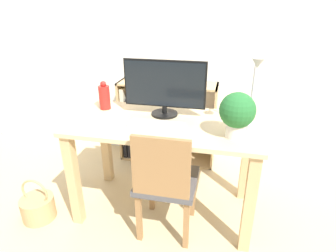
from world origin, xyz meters
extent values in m
plane|color=#CCB284|center=(0.00, 0.00, 0.00)|extent=(10.00, 10.00, 0.00)
cube|color=silver|center=(0.00, 0.94, 1.30)|extent=(8.00, 0.05, 2.60)
cube|color=#D8BC8C|center=(0.00, 0.00, 0.74)|extent=(1.32, 0.67, 0.03)
cube|color=tan|center=(-0.61, -0.28, 0.36)|extent=(0.07, 0.07, 0.73)
cube|color=tan|center=(0.61, -0.28, 0.36)|extent=(0.07, 0.07, 0.73)
cube|color=tan|center=(-0.61, 0.28, 0.36)|extent=(0.07, 0.07, 0.73)
cube|color=tan|center=(0.61, 0.28, 0.36)|extent=(0.07, 0.07, 0.73)
cylinder|color=black|center=(-0.03, 0.13, 0.77)|extent=(0.20, 0.20, 0.02)
cylinder|color=black|center=(-0.03, 0.13, 0.80)|extent=(0.04, 0.04, 0.06)
cube|color=black|center=(-0.03, 0.14, 0.99)|extent=(0.60, 0.02, 0.34)
cube|color=black|center=(-0.03, 0.13, 0.99)|extent=(0.57, 0.03, 0.32)
cube|color=#B2B2B7|center=(-0.04, -0.08, 0.77)|extent=(0.38, 0.13, 0.02)
cylinder|color=#B2231E|center=(-0.52, 0.16, 0.85)|extent=(0.08, 0.08, 0.18)
sphere|color=#B2231E|center=(-0.52, 0.16, 0.96)|extent=(0.05, 0.05, 0.05)
cylinder|color=#B7B7BC|center=(0.57, 0.05, 0.77)|extent=(0.10, 0.10, 0.02)
cylinder|color=#B7B7BC|center=(0.57, 0.05, 1.00)|extent=(0.02, 0.02, 0.44)
cylinder|color=#B7B7BC|center=(0.57, 0.00, 1.22)|extent=(0.01, 0.10, 0.01)
cone|color=#B7B7BC|center=(0.57, -0.05, 1.20)|extent=(0.08, 0.08, 0.06)
cylinder|color=silver|center=(0.48, -0.14, 0.80)|extent=(0.12, 0.12, 0.09)
sphere|color=#23662D|center=(0.48, -0.14, 0.94)|extent=(0.22, 0.22, 0.22)
cube|color=#4C4C51|center=(0.06, -0.19, 0.40)|extent=(0.40, 0.40, 0.04)
cube|color=olive|center=(0.06, -0.38, 0.62)|extent=(0.36, 0.03, 0.40)
cube|color=olive|center=(-0.10, -0.36, 0.19)|extent=(0.04, 0.04, 0.38)
cube|color=olive|center=(0.22, -0.36, 0.19)|extent=(0.04, 0.04, 0.38)
cube|color=olive|center=(-0.10, -0.03, 0.19)|extent=(0.04, 0.04, 0.38)
cube|color=olive|center=(0.22, -0.03, 0.19)|extent=(0.04, 0.04, 0.38)
cube|color=tan|center=(-0.62, 0.77, 0.41)|extent=(0.02, 0.28, 0.82)
cube|color=tan|center=(0.32, 0.77, 0.41)|extent=(0.02, 0.28, 0.82)
cube|color=tan|center=(-0.15, 0.77, 0.01)|extent=(0.95, 0.28, 0.02)
cube|color=tan|center=(-0.15, 0.77, 0.81)|extent=(0.95, 0.28, 0.02)
cube|color=tan|center=(-0.15, 0.77, 0.41)|extent=(0.92, 0.28, 0.02)
cube|color=black|center=(-0.58, 0.77, 0.18)|extent=(0.04, 0.24, 0.32)
cube|color=black|center=(-0.52, 0.77, 0.13)|extent=(0.06, 0.24, 0.22)
cube|color=navy|center=(-0.45, 0.77, 0.20)|extent=(0.05, 0.24, 0.36)
cube|color=beige|center=(-0.58, 0.77, 0.59)|extent=(0.04, 0.24, 0.34)
cube|color=black|center=(-0.51, 0.77, 0.54)|extent=(0.07, 0.24, 0.25)
cube|color=beige|center=(-0.44, 0.77, 0.59)|extent=(0.06, 0.24, 0.34)
cube|color=orange|center=(-0.37, 0.77, 0.55)|extent=(0.06, 0.24, 0.26)
cube|color=black|center=(-0.31, 0.77, 0.56)|extent=(0.06, 0.24, 0.28)
cube|color=navy|center=(-0.23, 0.77, 0.54)|extent=(0.07, 0.24, 0.23)
cylinder|color=tan|center=(-0.93, -0.31, 0.09)|extent=(0.25, 0.25, 0.18)
torus|color=tan|center=(-0.93, -0.31, 0.24)|extent=(0.21, 0.02, 0.21)
camera|label=1|loc=(0.41, -1.76, 1.54)|focal=30.00mm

